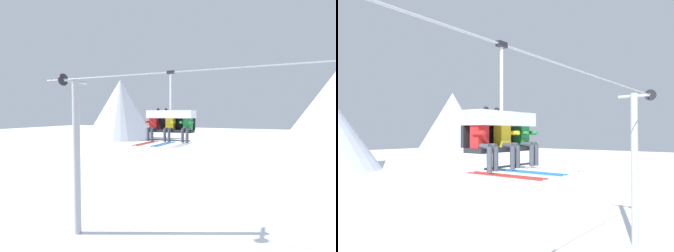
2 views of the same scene
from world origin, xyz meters
TOP-DOWN VIEW (x-y plane):
  - mountain_peak_east at (32.10, 37.26)m, footprint 15.18×15.18m
  - lift_tower_far at (10.51, -0.02)m, footprint 0.36×1.88m
  - lift_cable at (1.83, -0.80)m, footprint 19.35×0.05m
  - chairlift_chair at (-1.39, -0.73)m, footprint 1.85×0.74m
  - skier_red at (-2.10, -0.94)m, footprint 0.48×1.70m
  - skier_yellow at (-1.39, -0.94)m, footprint 0.48×1.70m
  - skier_green at (-0.67, -0.95)m, footprint 0.46×1.70m

SIDE VIEW (x-z plane):
  - lift_tower_far at x=10.51m, z-range 0.17..8.11m
  - skier_green at x=-0.67m, z-range 5.00..6.23m
  - skier_red at x=-2.10m, z-range 4.97..6.30m
  - skier_yellow at x=-1.39m, z-range 4.97..6.30m
  - chairlift_chair at x=-1.39m, z-range 4.58..7.26m
  - mountain_peak_east at x=32.10m, z-range 0.00..12.74m
  - lift_cable at x=1.83m, z-range 7.64..7.69m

